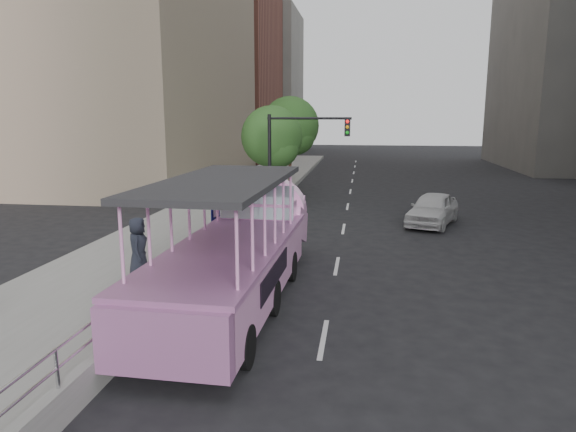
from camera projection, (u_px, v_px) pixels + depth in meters
The scene contains 13 objects.
ground at pixel (293, 306), 14.06m from camera, with size 160.00×160.00×0.00m, color black.
sidewalk at pixel (202, 221), 24.55m from camera, with size 5.50×80.00×0.30m, color gray.
kerb_wall at pixel (204, 264), 16.35m from camera, with size 0.24×30.00×0.36m, color #9B9B96.
guardrail at pixel (204, 244), 16.22m from camera, with size 0.07×22.00×0.71m.
duck_boat at pixel (240, 252), 14.54m from camera, with size 2.93×10.86×3.59m.
car at pixel (433, 209), 24.41m from camera, with size 1.81×4.50×1.53m, color silver.
pedestrian_far at pixel (138, 247), 15.49m from camera, with size 0.90×0.59×1.84m, color #222632.
parking_sign at pixel (216, 224), 17.09m from camera, with size 0.16×0.55×2.49m.
traffic_signal at pixel (293, 149), 25.76m from camera, with size 4.20×0.32×5.20m.
street_tree_near at pixel (273, 139), 29.26m from camera, with size 3.52×3.52×5.72m.
street_tree_far at pixel (291, 128), 34.96m from camera, with size 3.97×3.97×6.45m.
midrise_brick at pixel (197, 48), 60.73m from camera, with size 18.00×16.00×26.00m, color brown.
midrise_stone_b at pixel (245, 83), 76.56m from camera, with size 16.00×14.00×20.00m, color slate.
Camera 1 is at (1.80, -13.20, 5.12)m, focal length 32.00 mm.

